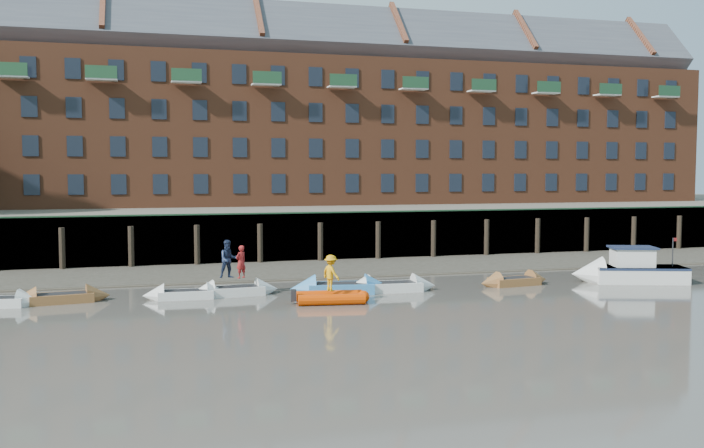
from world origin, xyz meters
name	(u,v)px	position (x,y,z in m)	size (l,w,h in m)	color
ground	(399,332)	(0.00, 0.00, 0.00)	(220.00, 220.00, 0.00)	#57524B
foreshore	(302,270)	(0.00, 18.00, 0.00)	(110.00, 8.00, 0.50)	#3D382F
mud_band	(314,278)	(0.00, 14.60, 0.00)	(110.00, 1.60, 0.10)	#4C4336
river_wall	(289,238)	(0.00, 22.38, 1.59)	(110.00, 1.23, 3.30)	#2D2A26
bank_terrace	(259,223)	(0.00, 36.00, 1.60)	(110.00, 28.00, 3.20)	#5E594D
apartment_terrace	(256,89)	(0.00, 36.99, 12.82)	(80.60, 15.56, 20.98)	brown
rowboat_1	(62,298)	(-12.85, 10.06, 0.22)	(4.39, 1.84, 1.24)	brown
rowboat_2	(186,294)	(-7.32, 9.67, 0.20)	(3.99, 1.27, 1.15)	silver
rowboat_3	(235,291)	(-4.95, 9.98, 0.22)	(4.31, 1.54, 1.23)	silver
rowboat_4	(341,288)	(0.12, 9.21, 0.25)	(5.13, 2.14, 1.44)	#3983C0
rowboat_5	(391,287)	(2.71, 9.06, 0.24)	(4.66, 1.56, 1.34)	silver
rowboat_6	(514,281)	(9.58, 9.22, 0.21)	(4.19, 1.70, 1.18)	brown
rib_tender	(333,297)	(-0.87, 6.68, 0.25)	(3.39, 1.93, 0.58)	#D73A01
motor_launch	(621,271)	(15.63, 8.65, 0.63)	(6.31, 3.71, 2.47)	silver
person_rower_a	(241,262)	(-4.67, 9.98, 1.62)	(0.58, 0.38, 1.59)	maroon
person_rower_b	(228,259)	(-5.25, 10.17, 1.75)	(0.90, 0.70, 1.85)	#19233F
person_rib_crew	(331,273)	(-0.96, 6.79, 1.37)	(1.07, 0.62, 1.66)	orange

